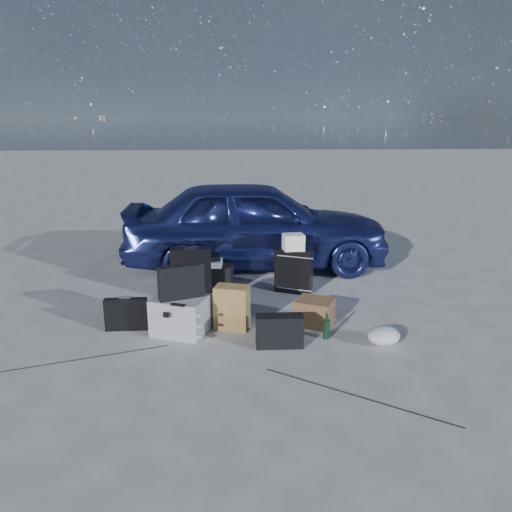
{
  "coord_description": "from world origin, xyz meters",
  "views": [
    {
      "loc": [
        -0.05,
        -4.58,
        2.07
      ],
      "look_at": [
        0.24,
        0.85,
        0.57
      ],
      "focal_mm": 35.0,
      "sensor_mm": 36.0,
      "label": 1
    }
  ],
  "objects_px": {
    "car": "(256,223)",
    "briefcase": "(126,314)",
    "suitcase_right": "(294,271)",
    "cardboard_box": "(315,312)",
    "pelican_case": "(181,315)",
    "green_bottle": "(326,326)",
    "suitcase_left": "(191,273)",
    "duffel_bag": "(208,277)"
  },
  "relations": [
    {
      "from": "cardboard_box",
      "to": "car",
      "type": "bearing_deg",
      "value": 102.93
    },
    {
      "from": "suitcase_left",
      "to": "green_bottle",
      "type": "bearing_deg",
      "value": -43.06
    },
    {
      "from": "duffel_bag",
      "to": "green_bottle",
      "type": "bearing_deg",
      "value": -43.09
    },
    {
      "from": "suitcase_left",
      "to": "suitcase_right",
      "type": "height_order",
      "value": "suitcase_left"
    },
    {
      "from": "pelican_case",
      "to": "cardboard_box",
      "type": "distance_m",
      "value": 1.37
    },
    {
      "from": "suitcase_right",
      "to": "green_bottle",
      "type": "xyz_separation_m",
      "value": [
        0.15,
        -1.36,
        -0.14
      ]
    },
    {
      "from": "car",
      "to": "cardboard_box",
      "type": "relative_size",
      "value": 10.24
    },
    {
      "from": "duffel_bag",
      "to": "cardboard_box",
      "type": "distance_m",
      "value": 1.66
    },
    {
      "from": "suitcase_left",
      "to": "duffel_bag",
      "type": "height_order",
      "value": "suitcase_left"
    },
    {
      "from": "pelican_case",
      "to": "duffel_bag",
      "type": "distance_m",
      "value": 1.33
    },
    {
      "from": "car",
      "to": "briefcase",
      "type": "xyz_separation_m",
      "value": [
        -1.43,
        -2.19,
        -0.47
      ]
    },
    {
      "from": "green_bottle",
      "to": "suitcase_right",
      "type": "bearing_deg",
      "value": 96.23
    },
    {
      "from": "pelican_case",
      "to": "cardboard_box",
      "type": "xyz_separation_m",
      "value": [
        1.37,
        0.13,
        -0.05
      ]
    },
    {
      "from": "suitcase_left",
      "to": "briefcase",
      "type": "bearing_deg",
      "value": -125.61
    },
    {
      "from": "suitcase_right",
      "to": "cardboard_box",
      "type": "distance_m",
      "value": 1.02
    },
    {
      "from": "car",
      "to": "pelican_case",
      "type": "height_order",
      "value": "car"
    },
    {
      "from": "car",
      "to": "briefcase",
      "type": "bearing_deg",
      "value": 145.6
    },
    {
      "from": "suitcase_right",
      "to": "cardboard_box",
      "type": "height_order",
      "value": "suitcase_right"
    },
    {
      "from": "suitcase_left",
      "to": "suitcase_right",
      "type": "distance_m",
      "value": 1.25
    },
    {
      "from": "car",
      "to": "cardboard_box",
      "type": "bearing_deg",
      "value": -168.32
    },
    {
      "from": "pelican_case",
      "to": "green_bottle",
      "type": "relative_size",
      "value": 1.94
    },
    {
      "from": "cardboard_box",
      "to": "green_bottle",
      "type": "distance_m",
      "value": 0.36
    },
    {
      "from": "pelican_case",
      "to": "briefcase",
      "type": "height_order",
      "value": "pelican_case"
    },
    {
      "from": "briefcase",
      "to": "green_bottle",
      "type": "bearing_deg",
      "value": -10.39
    },
    {
      "from": "cardboard_box",
      "to": "green_bottle",
      "type": "bearing_deg",
      "value": -80.96
    },
    {
      "from": "car",
      "to": "green_bottle",
      "type": "height_order",
      "value": "car"
    },
    {
      "from": "car",
      "to": "pelican_case",
      "type": "distance_m",
      "value": 2.49
    },
    {
      "from": "car",
      "to": "duffel_bag",
      "type": "bearing_deg",
      "value": 144.59
    },
    {
      "from": "pelican_case",
      "to": "cardboard_box",
      "type": "height_order",
      "value": "pelican_case"
    },
    {
      "from": "green_bottle",
      "to": "pelican_case",
      "type": "bearing_deg",
      "value": 171.05
    },
    {
      "from": "duffel_bag",
      "to": "cardboard_box",
      "type": "height_order",
      "value": "duffel_bag"
    },
    {
      "from": "suitcase_left",
      "to": "pelican_case",
      "type": "bearing_deg",
      "value": -93.89
    },
    {
      "from": "car",
      "to": "green_bottle",
      "type": "distance_m",
      "value": 2.62
    },
    {
      "from": "car",
      "to": "briefcase",
      "type": "height_order",
      "value": "car"
    },
    {
      "from": "suitcase_right",
      "to": "briefcase",
      "type": "bearing_deg",
      "value": -126.24
    },
    {
      "from": "briefcase",
      "to": "duffel_bag",
      "type": "distance_m",
      "value": 1.44
    },
    {
      "from": "suitcase_left",
      "to": "green_bottle",
      "type": "relative_size",
      "value": 2.34
    },
    {
      "from": "briefcase",
      "to": "duffel_bag",
      "type": "bearing_deg",
      "value": 56.54
    },
    {
      "from": "car",
      "to": "suitcase_right",
      "type": "bearing_deg",
      "value": -161.94
    },
    {
      "from": "pelican_case",
      "to": "cardboard_box",
      "type": "bearing_deg",
      "value": 25.57
    },
    {
      "from": "car",
      "to": "duffel_bag",
      "type": "height_order",
      "value": "car"
    },
    {
      "from": "green_bottle",
      "to": "duffel_bag",
      "type": "bearing_deg",
      "value": 128.2
    }
  ]
}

